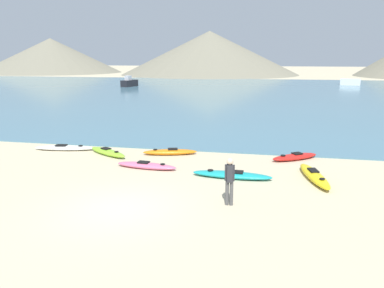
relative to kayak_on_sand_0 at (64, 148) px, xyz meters
The scene contains 14 objects.
ground_plane 9.69m from the kayak_on_sand_0, 48.91° to the right, with size 400.00×400.00×0.00m, color #C6B793.
bay_water 36.78m from the kayak_on_sand_0, 80.03° to the left, with size 160.00×70.00×0.06m, color teal.
far_hill_left 113.03m from the kayak_on_sand_0, 122.01° to the left, with size 45.32×45.32×11.04m, color gray.
far_hill_midleft 93.86m from the kayak_on_sand_0, 94.09° to the left, with size 52.07×52.07×12.50m, color gray.
kayak_on_sand_0 is the anchor object (origin of this frame).
kayak_on_sand_1 13.64m from the kayak_on_sand_0, 10.88° to the right, with size 1.36×3.57×0.40m.
kayak_on_sand_2 10.35m from the kayak_on_sand_0, 17.34° to the right, with size 3.54×0.90×0.33m.
kayak_on_sand_3 6.18m from the kayak_on_sand_0, ahead, with size 2.99×1.41×0.35m.
kayak_on_sand_4 2.90m from the kayak_on_sand_0, ahead, with size 2.85×2.09×0.36m.
kayak_on_sand_5 6.24m from the kayak_on_sand_0, 23.30° to the right, with size 3.06×0.92×0.33m.
kayak_on_sand_6 12.78m from the kayak_on_sand_0, ahead, with size 2.62×2.14×0.35m.
person_near_foreground 11.86m from the kayak_on_sand_0, 31.49° to the right, with size 0.36×0.27×1.75m.
moored_boat_0 60.74m from the kayak_on_sand_0, 64.95° to the left, with size 3.63×1.94×1.16m.
moored_boat_1 45.80m from the kayak_on_sand_0, 106.41° to the left, with size 2.09×3.82×1.89m.
Camera 1 is at (4.98, -11.50, 5.22)m, focal length 35.00 mm.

